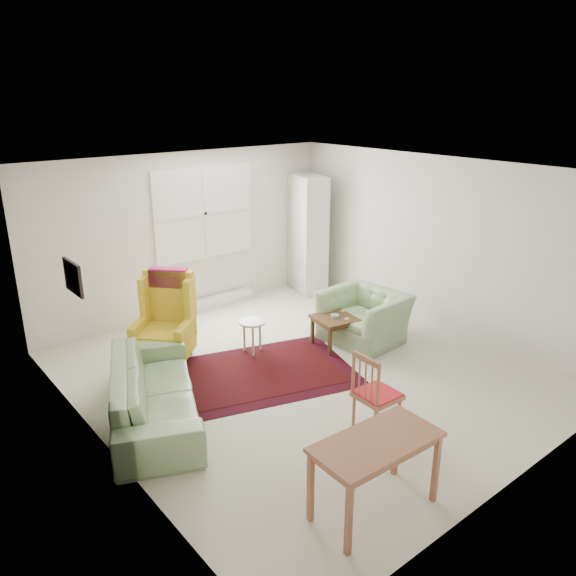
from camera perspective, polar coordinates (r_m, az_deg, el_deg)
room at (r=6.75m, az=0.60°, el=1.49°), size 5.04×5.54×2.51m
rug at (r=7.05m, az=-3.47°, el=-8.73°), size 2.78×2.20×0.02m
sofa at (r=6.18m, az=-13.56°, el=-9.16°), size 1.63×2.30×0.87m
armchair at (r=7.90m, az=7.75°, el=-2.45°), size 1.01×1.14×0.83m
wingback_chair at (r=7.31m, az=-12.59°, el=-3.13°), size 0.99×0.99×1.18m
coffee_table at (r=7.75m, az=4.73°, el=-4.40°), size 0.60×0.60×0.43m
stool at (r=7.53m, az=-3.64°, el=-4.96°), size 0.36×0.36×0.47m
cabinet at (r=9.68m, az=2.01°, el=5.47°), size 0.61×0.88×2.01m
desk at (r=4.91m, az=8.81°, el=-18.33°), size 1.10×0.58×0.69m
desk_chair at (r=5.81m, az=9.07°, el=-10.49°), size 0.41×0.41×0.91m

